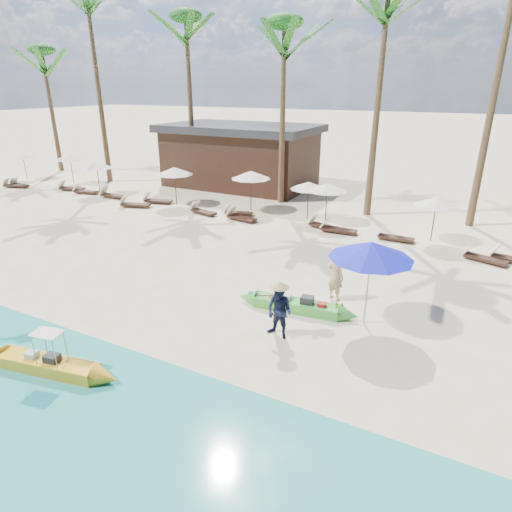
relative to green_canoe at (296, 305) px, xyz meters
The scene contains 36 objects.
ground 3.27m from the green_canoe, 148.65° to the right, with size 240.00×240.00×0.00m, color #FAE3B8.
wet_sand_strip 7.26m from the green_canoe, 112.59° to the right, with size 240.00×4.50×0.01m, color tan.
green_canoe is the anchor object (origin of this frame).
yellow_canoe 7.38m from the green_canoe, 127.29° to the right, with size 4.53×1.11×1.18m.
tourist 1.74m from the green_canoe, 57.57° to the left, with size 0.62×0.41×1.70m, color tan.
vendor_green 1.79m from the green_canoe, 85.49° to the right, with size 0.81×0.63×1.66m, color #131934.
blue_umbrella 3.12m from the green_canoe, ahead, with size 2.48×2.48×2.67m.
resort_parasol_0 28.56m from the green_canoe, 159.54° to the left, with size 2.00×2.00×2.06m.
lounger_0_left 26.08m from the green_canoe, 163.08° to the left, with size 1.77×1.01×0.57m.
lounger_0_right 26.03m from the green_canoe, 162.31° to the left, with size 1.72×0.66×0.57m.
resort_parasol_1 24.64m from the green_canoe, 154.64° to the left, with size 2.13×2.13×2.19m.
lounger_1_left 22.32m from the green_canoe, 156.88° to the left, with size 1.92×1.03×0.62m.
lounger_1_right 20.75m from the green_canoe, 155.67° to the left, with size 1.79×0.87×0.58m.
resort_parasol_2 20.08m from the green_canoe, 153.44° to the left, with size 2.09×2.09×2.16m.
lounger_2_left 18.52m from the green_canoe, 152.56° to the left, with size 1.81×0.60×0.61m.
resort_parasol_3 14.91m from the green_canoe, 141.93° to the left, with size 2.22×2.22×2.29m.
lounger_3_left 15.46m from the green_canoe, 151.33° to the left, with size 1.93×1.10×0.63m.
lounger_3_right 15.62m from the green_canoe, 145.89° to the left, with size 1.89×0.98×0.61m.
resort_parasol_4 12.27m from the green_canoe, 124.66° to the left, with size 2.27×2.27×2.33m.
lounger_4_left 12.15m from the green_canoe, 138.26° to the left, with size 1.80×0.89×0.59m.
lounger_4_right 11.32m from the green_canoe, 129.29° to the left, with size 1.72×0.82×0.56m.
resort_parasol_5 10.56m from the green_canoe, 108.71° to the left, with size 2.01×2.01×2.07m.
lounger_5_left 10.31m from the green_canoe, 129.35° to the left, with size 1.84×0.80×0.60m.
resort_parasol_6 10.06m from the green_canoe, 103.00° to the left, with size 2.07×2.07×2.14m.
lounger_6_left 8.91m from the green_canoe, 103.49° to the left, with size 1.73×0.89×0.56m.
lounger_6_right 8.41m from the green_canoe, 98.25° to the left, with size 1.85×0.67×0.62m.
resort_parasol_7 9.81m from the green_canoe, 70.99° to the left, with size 2.06×2.06×2.12m.
lounger_7_left 8.57m from the green_canoe, 79.65° to the left, with size 1.72×0.55×0.58m.
lounger_7_right 9.19m from the green_canoe, 54.40° to the left, with size 1.79×1.01×0.58m.
lounger_8_left 10.14m from the green_canoe, 50.94° to the left, with size 1.85×0.79×0.61m.
palm_0 31.69m from the green_canoe, 153.30° to the left, with size 2.08×2.08×9.90m.
palm_1 26.10m from the green_canoe, 148.75° to the left, with size 2.08×2.08×13.60m.
palm_2 20.85m from the green_canoe, 134.68° to the left, with size 2.08×2.08×11.33m.
palm_3 16.32m from the green_canoe, 116.04° to the left, with size 2.08×2.08×10.52m.
palm_4 15.42m from the green_canoe, 92.97° to the left, with size 2.08×2.08×11.70m.
pavilion_west 19.24m from the green_canoe, 124.32° to the left, with size 10.80×6.60×4.30m.
Camera 1 is at (7.23, -9.88, 6.86)m, focal length 30.00 mm.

